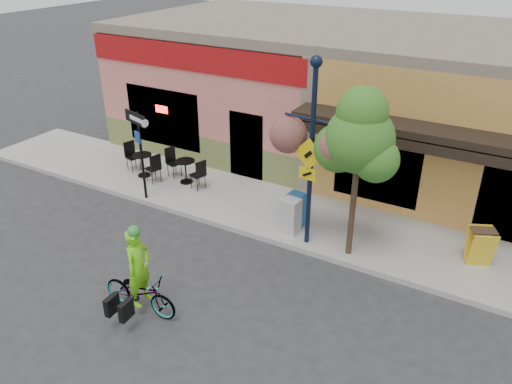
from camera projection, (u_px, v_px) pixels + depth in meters
ground at (281, 260)px, 12.30m from camera, size 90.00×90.00×0.00m
sidewalk at (314, 221)px, 13.81m from camera, size 24.00×3.00×0.15m
curb at (291, 246)px, 12.69m from camera, size 24.00×0.12×0.15m
building at (382, 95)px, 17.06m from camera, size 18.20×8.20×4.50m
bicycle at (140, 292)px, 10.44m from camera, size 1.80×0.72×0.93m
cyclist_rider at (140, 277)px, 10.23m from camera, size 0.45×0.66×1.74m
lamp_post at (311, 156)px, 11.67m from camera, size 1.56×0.77×4.72m
one_way_sign at (142, 157)px, 14.28m from camera, size 1.04×0.52×2.66m
cafe_set_left at (143, 162)px, 16.03m from camera, size 1.80×1.27×0.98m
cafe_set_right at (186, 168)px, 15.59m from camera, size 1.79×1.23×0.98m
newspaper_box_blue at (296, 209)px, 13.28m from camera, size 0.47×0.43×0.94m
newspaper_box_grey at (291, 216)px, 12.95m from camera, size 0.48×0.45×0.96m
street_tree at (356, 175)px, 11.33m from camera, size 1.91×1.91×4.23m
sandwich_board at (482, 251)px, 11.53m from camera, size 0.68×0.61×0.94m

